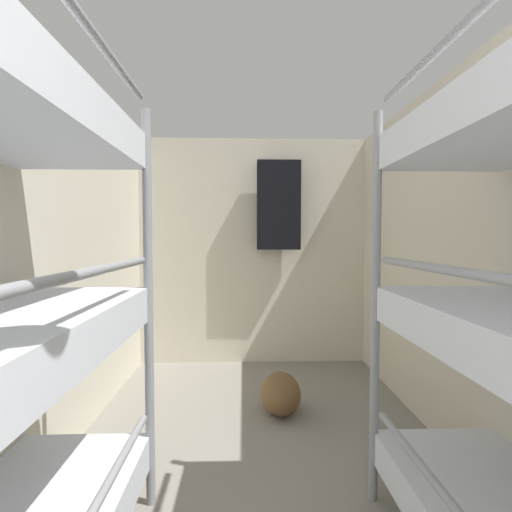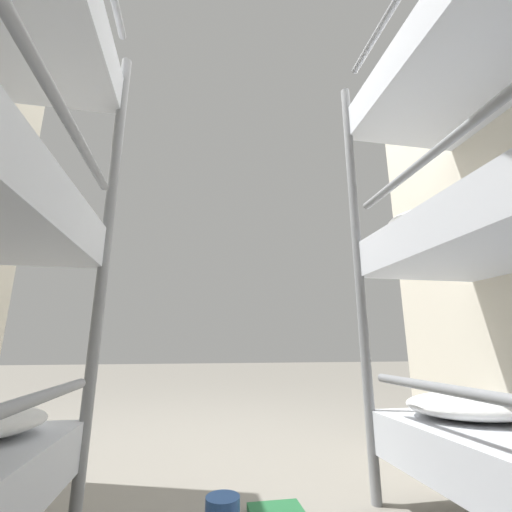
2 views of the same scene
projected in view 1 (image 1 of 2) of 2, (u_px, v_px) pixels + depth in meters
The scene contains 4 objects.
wall_left at pixel (1, 270), 1.83m from camera, with size 0.06×4.75×2.35m.
wall_back at pixel (253, 251), 4.21m from camera, with size 2.48×0.06×2.35m.
duffel_bag at pixel (281, 393), 3.01m from camera, with size 0.30×0.45×0.30m.
hanging_coat at pixel (279, 205), 4.05m from camera, with size 0.44×0.12×0.90m.
Camera 1 is at (-0.10, 0.45, 1.33)m, focal length 28.00 mm.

